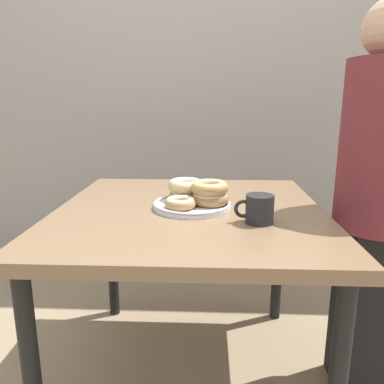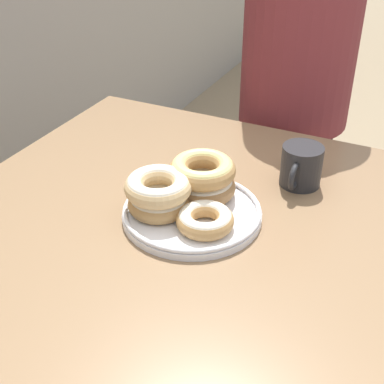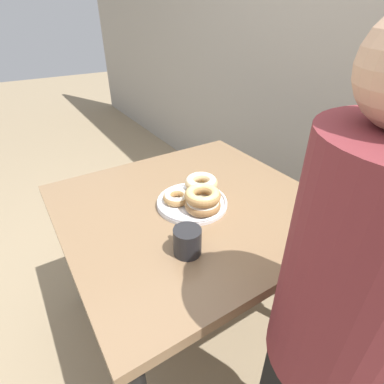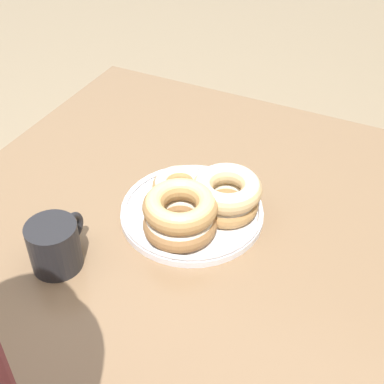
% 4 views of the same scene
% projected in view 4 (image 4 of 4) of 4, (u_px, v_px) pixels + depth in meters
% --- Properties ---
extents(dining_table, '(0.95, 1.00, 0.71)m').
position_uv_depth(dining_table, '(196.00, 240.00, 1.10)').
color(dining_table, '#846647').
rests_on(dining_table, ground_plane).
extents(donut_plate, '(0.30, 0.29, 0.10)m').
position_uv_depth(donut_plate, '(197.00, 205.00, 1.01)').
color(donut_plate, white).
rests_on(donut_plate, dining_table).
extents(coffee_mug, '(0.13, 0.09, 0.09)m').
position_uv_depth(coffee_mug, '(55.00, 245.00, 0.92)').
color(coffee_mug, '#232326').
rests_on(coffee_mug, dining_table).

